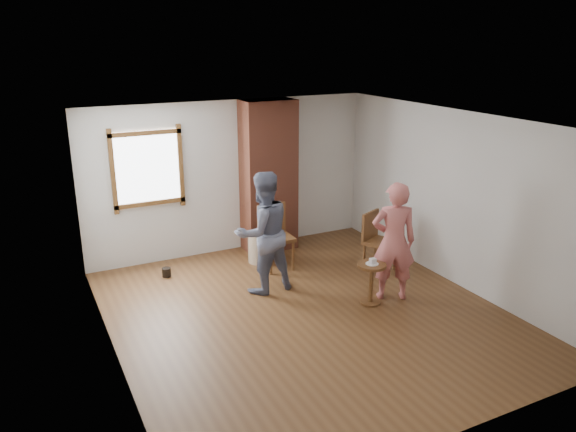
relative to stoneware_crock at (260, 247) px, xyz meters
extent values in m
plane|color=brown|center=(-0.19, -1.98, -0.26)|extent=(5.50, 5.50, 0.00)
cube|color=silver|center=(-0.19, 0.77, 1.04)|extent=(5.00, 0.04, 2.60)
cube|color=silver|center=(-2.69, -1.98, 1.04)|extent=(0.04, 5.50, 2.60)
cube|color=silver|center=(2.31, -1.98, 1.04)|extent=(0.04, 5.50, 2.60)
cube|color=white|center=(-0.19, -1.98, 2.34)|extent=(5.00, 5.50, 0.04)
cube|color=brown|center=(-1.59, 0.73, 1.34)|extent=(1.14, 0.06, 1.34)
cube|color=white|center=(-1.59, 0.75, 1.34)|extent=(1.00, 0.02, 1.20)
cube|color=brown|center=(0.41, 0.52, 1.04)|extent=(0.90, 0.50, 2.60)
cylinder|color=#C7AF8F|center=(0.00, 0.00, 0.00)|extent=(0.41, 0.41, 0.51)
cylinder|color=black|center=(-1.56, 0.10, -0.19)|extent=(0.16, 0.16, 0.14)
cube|color=brown|center=(0.13, -0.37, 0.26)|extent=(0.50, 0.50, 0.06)
cylinder|color=brown|center=(-0.07, -0.56, 0.00)|extent=(0.05, 0.05, 0.52)
cylinder|color=brown|center=(0.32, -0.57, 0.00)|extent=(0.05, 0.05, 0.52)
cylinder|color=brown|center=(-0.06, -0.17, 0.00)|extent=(0.05, 0.05, 0.52)
cylinder|color=brown|center=(0.33, -0.19, 0.00)|extent=(0.05, 0.05, 0.52)
cube|color=brown|center=(0.14, -0.16, 0.52)|extent=(0.48, 0.06, 0.52)
cube|color=brown|center=(1.57, -1.18, 0.22)|extent=(0.58, 0.58, 0.05)
cylinder|color=brown|center=(1.48, -1.42, -0.02)|extent=(0.04, 0.04, 0.47)
cylinder|color=brown|center=(1.80, -1.27, -0.02)|extent=(0.04, 0.04, 0.47)
cylinder|color=brown|center=(1.33, -1.09, -0.02)|extent=(0.04, 0.04, 0.47)
cylinder|color=brown|center=(1.66, -0.95, -0.02)|extent=(0.04, 0.04, 0.47)
cube|color=brown|center=(1.49, -1.00, 0.45)|extent=(0.42, 0.22, 0.47)
cylinder|color=brown|center=(0.76, -2.10, 0.32)|extent=(0.40, 0.40, 0.04)
cylinder|color=brown|center=(0.76, -2.10, 0.03)|extent=(0.06, 0.06, 0.54)
cylinder|color=brown|center=(0.76, -2.10, -0.24)|extent=(0.28, 0.28, 0.03)
cylinder|color=white|center=(0.76, -2.10, 0.35)|extent=(0.18, 0.18, 0.01)
cube|color=white|center=(0.77, -2.10, 0.38)|extent=(0.08, 0.07, 0.06)
imported|color=#141B37|center=(-0.40, -1.03, 0.64)|extent=(0.94, 0.77, 1.80)
imported|color=#CE6A67|center=(1.13, -2.07, 0.60)|extent=(0.74, 0.64, 1.72)
camera|label=1|loc=(-3.49, -7.98, 3.36)|focal=35.00mm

